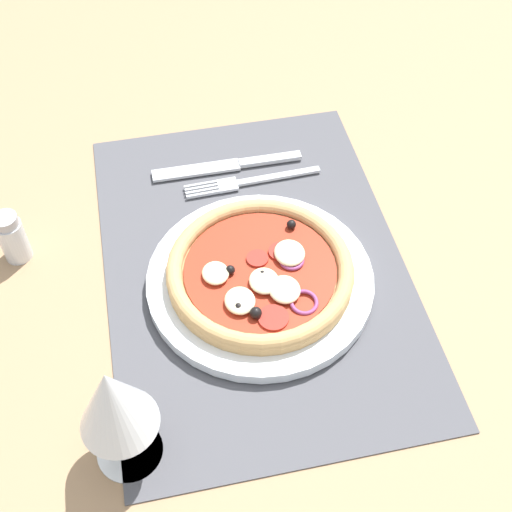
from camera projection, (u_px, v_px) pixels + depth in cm
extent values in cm
cube|color=#9E7A56|center=(254.00, 271.00, 81.76)|extent=(190.00, 140.00, 2.40)
cube|color=#4C4C51|center=(254.00, 264.00, 80.68)|extent=(50.71, 34.88, 0.40)
cylinder|color=white|center=(258.00, 281.00, 77.95)|extent=(25.87, 25.87, 1.45)
cylinder|color=tan|center=(258.00, 274.00, 77.00)|extent=(20.99, 20.99, 1.00)
torus|color=tan|center=(258.00, 269.00, 76.34)|extent=(21.11, 21.11, 1.80)
cylinder|color=#A82D19|center=(258.00, 271.00, 76.50)|extent=(17.21, 17.21, 0.30)
ellipsoid|color=beige|center=(268.00, 280.00, 74.76)|extent=(3.66, 3.30, 1.10)
ellipsoid|color=beige|center=(215.00, 273.00, 75.46)|extent=(3.32, 2.99, 1.00)
ellipsoid|color=beige|center=(240.00, 301.00, 73.03)|extent=(3.69, 3.32, 1.11)
ellipsoid|color=beige|center=(290.00, 253.00, 77.18)|extent=(3.88, 3.49, 1.16)
ellipsoid|color=beige|center=(285.00, 289.00, 73.94)|extent=(3.84, 3.45, 1.15)
sphere|color=black|center=(262.00, 275.00, 75.24)|extent=(1.07, 1.07, 1.07)
sphere|color=black|center=(291.00, 224.00, 79.95)|extent=(1.11, 1.11, 1.11)
sphere|color=black|center=(256.00, 313.00, 71.91)|extent=(1.30, 1.30, 1.30)
sphere|color=black|center=(230.00, 270.00, 75.71)|extent=(1.06, 1.06, 1.06)
sphere|color=black|center=(239.00, 307.00, 72.48)|extent=(1.11, 1.11, 1.11)
torus|color=#8E3D75|center=(292.00, 260.00, 76.94)|extent=(2.90, 2.89, 0.51)
torus|color=#8E3D75|center=(304.00, 302.00, 73.27)|extent=(3.19, 3.16, 0.84)
cylinder|color=#A3281E|center=(272.00, 318.00, 72.10)|extent=(3.31, 3.31, 0.30)
cylinder|color=#A3281E|center=(280.00, 252.00, 77.87)|extent=(2.74, 2.74, 0.30)
cylinder|color=#A3281E|center=(261.00, 258.00, 77.28)|extent=(2.50, 2.50, 0.30)
cube|color=silver|center=(279.00, 176.00, 89.47)|extent=(1.30, 11.19, 0.44)
cube|color=silver|center=(228.00, 185.00, 88.43)|extent=(2.29, 2.60, 0.44)
cube|color=silver|center=(200.00, 185.00, 88.46)|extent=(0.48, 4.33, 0.44)
cube|color=silver|center=(201.00, 188.00, 88.09)|extent=(0.48, 4.33, 0.44)
cube|color=silver|center=(202.00, 191.00, 87.72)|extent=(0.48, 4.33, 0.44)
cube|color=silver|center=(203.00, 194.00, 87.35)|extent=(0.48, 4.33, 0.44)
cube|color=silver|center=(270.00, 159.00, 91.38)|extent=(1.33, 8.40, 0.62)
cube|color=silver|center=(196.00, 170.00, 90.17)|extent=(2.04, 11.61, 0.44)
cylinder|color=silver|center=(130.00, 451.00, 66.05)|extent=(6.40, 6.40, 0.40)
cylinder|color=silver|center=(125.00, 437.00, 63.57)|extent=(0.80, 0.80, 6.00)
cone|color=silver|center=(113.00, 400.00, 57.96)|extent=(7.20, 7.20, 8.50)
cone|color=orange|center=(113.00, 402.00, 58.27)|extent=(5.94, 5.94, 6.90)
cylinder|color=silver|center=(13.00, 240.00, 79.66)|extent=(3.20, 3.20, 5.50)
cylinder|color=#ADADB2|center=(5.00, 221.00, 77.07)|extent=(2.88, 2.88, 1.20)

